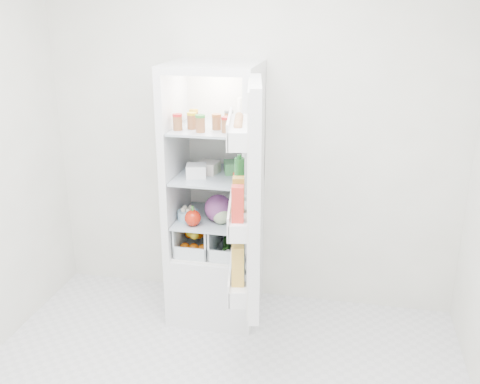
% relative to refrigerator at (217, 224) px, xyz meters
% --- Properties ---
extents(room_walls, '(3.02, 3.02, 2.61)m').
position_rel_refrigerator_xyz_m(room_walls, '(0.20, -1.25, 0.93)').
color(room_walls, beige).
rests_on(room_walls, ground).
extents(refrigerator, '(0.60, 0.60, 1.80)m').
position_rel_refrigerator_xyz_m(refrigerator, '(0.00, 0.00, 0.00)').
color(refrigerator, white).
rests_on(refrigerator, ground).
extents(shelf_low, '(0.49, 0.53, 0.01)m').
position_rel_refrigerator_xyz_m(shelf_low, '(-0.00, -0.06, 0.07)').
color(shelf_low, '#A2B1BE').
rests_on(shelf_low, refrigerator).
extents(shelf_mid, '(0.49, 0.53, 0.02)m').
position_rel_refrigerator_xyz_m(shelf_mid, '(-0.00, -0.06, 0.38)').
color(shelf_mid, '#A2B1BE').
rests_on(shelf_mid, refrigerator).
extents(shelf_top, '(0.49, 0.53, 0.02)m').
position_rel_refrigerator_xyz_m(shelf_top, '(-0.00, -0.06, 0.71)').
color(shelf_top, '#A2B1BE').
rests_on(shelf_top, refrigerator).
extents(crisper_left, '(0.23, 0.46, 0.22)m').
position_rel_refrigerator_xyz_m(crisper_left, '(-0.12, -0.06, -0.06)').
color(crisper_left, silver).
rests_on(crisper_left, refrigerator).
extents(crisper_right, '(0.23, 0.46, 0.22)m').
position_rel_refrigerator_xyz_m(crisper_right, '(0.12, -0.06, -0.06)').
color(crisper_right, silver).
rests_on(crisper_right, refrigerator).
extents(condiment_jars, '(0.46, 0.34, 0.08)m').
position_rel_refrigerator_xyz_m(condiment_jars, '(-0.01, -0.12, 0.76)').
color(condiment_jars, '#B21919').
rests_on(condiment_jars, shelf_top).
extents(squeeze_bottle, '(0.06, 0.06, 0.17)m').
position_rel_refrigerator_xyz_m(squeeze_bottle, '(0.16, 0.09, 0.81)').
color(squeeze_bottle, white).
rests_on(squeeze_bottle, shelf_top).
extents(tub_white, '(0.16, 0.16, 0.08)m').
position_rel_refrigerator_xyz_m(tub_white, '(-0.10, -0.13, 0.43)').
color(tub_white, white).
rests_on(tub_white, shelf_mid).
extents(tub_cream, '(0.15, 0.15, 0.08)m').
position_rel_refrigerator_xyz_m(tub_cream, '(-0.05, -0.03, 0.43)').
color(tub_cream, beige).
rests_on(tub_cream, shelf_mid).
extents(tin_red, '(0.10, 0.10, 0.05)m').
position_rel_refrigerator_xyz_m(tin_red, '(0.19, -0.16, 0.42)').
color(tin_red, '#D1431F').
rests_on(tin_red, shelf_mid).
extents(foil_tray, '(0.15, 0.12, 0.04)m').
position_rel_refrigerator_xyz_m(foil_tray, '(-0.06, -0.03, 0.41)').
color(foil_tray, silver).
rests_on(foil_tray, shelf_mid).
extents(tub_green, '(0.14, 0.16, 0.08)m').
position_rel_refrigerator_xyz_m(tub_green, '(0.11, 0.00, 0.43)').
color(tub_green, '#449551').
rests_on(tub_green, shelf_mid).
extents(red_cabbage, '(0.19, 0.19, 0.19)m').
position_rel_refrigerator_xyz_m(red_cabbage, '(0.04, -0.13, 0.18)').
color(red_cabbage, '#5C2263').
rests_on(red_cabbage, shelf_low).
extents(bell_pepper, '(0.11, 0.11, 0.11)m').
position_rel_refrigerator_xyz_m(bell_pepper, '(-0.10, -0.24, 0.14)').
color(bell_pepper, '#B61D0B').
rests_on(bell_pepper, shelf_low).
extents(mushroom_bowl, '(0.16, 0.16, 0.07)m').
position_rel_refrigerator_xyz_m(mushroom_bowl, '(-0.17, -0.15, 0.12)').
color(mushroom_bowl, '#84AEC5').
rests_on(mushroom_bowl, shelf_low).
extents(salad_bag, '(0.12, 0.12, 0.12)m').
position_rel_refrigerator_xyz_m(salad_bag, '(0.07, -0.17, 0.14)').
color(salad_bag, '#A4B88A').
rests_on(salad_bag, shelf_low).
extents(citrus_pile, '(0.20, 0.24, 0.16)m').
position_rel_refrigerator_xyz_m(citrus_pile, '(-0.12, -0.12, -0.07)').
color(citrus_pile, '#DC530B').
rests_on(citrus_pile, refrigerator).
extents(veg_pile, '(0.16, 0.30, 0.10)m').
position_rel_refrigerator_xyz_m(veg_pile, '(0.13, -0.06, -0.10)').
color(veg_pile, '#1E4818').
rests_on(veg_pile, refrigerator).
extents(fridge_door, '(0.26, 0.60, 1.30)m').
position_rel_refrigerator_xyz_m(fridge_door, '(0.35, -0.63, 0.43)').
color(fridge_door, white).
rests_on(fridge_door, refrigerator).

